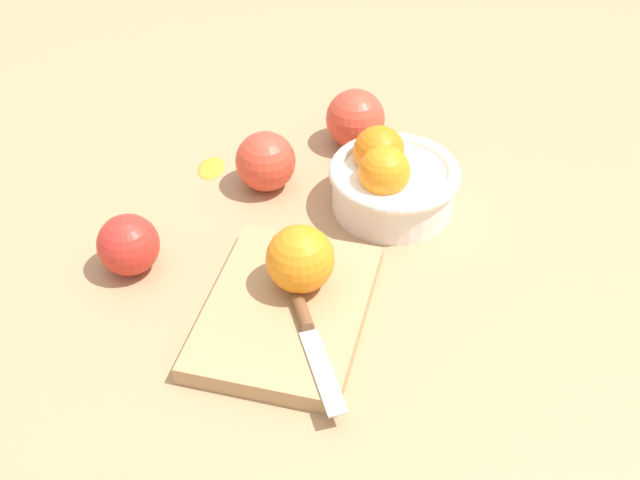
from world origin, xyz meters
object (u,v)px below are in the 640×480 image
Objects in this scene: apple_front_left at (266,161)px; apple_mid_left at (355,119)px; orange_on_board at (300,259)px; apple_front_right at (128,245)px; cutting_board at (286,311)px; knife at (311,337)px; bowl at (391,180)px.

apple_mid_left reaches higher than apple_front_left.
apple_front_right is at bearing -92.93° from orange_on_board.
knife is (0.05, 0.04, 0.02)m from cutting_board.
apple_mid_left reaches higher than knife.
knife is (0.26, -0.05, -0.02)m from bowl.
apple_front_left reaches higher than knife.
cutting_board is 0.24m from apple_front_left.
orange_on_board is at bearing 24.36° from apple_front_left.
orange_on_board is 0.92× the size of apple_mid_left.
cutting_board is 3.09× the size of orange_on_board.
apple_front_left is (-0.28, -0.12, 0.01)m from knife.
cutting_board is at bearing -2.96° from apple_mid_left.
apple_mid_left is (-0.12, 0.10, 0.00)m from apple_front_left.
apple_mid_left is (-0.32, 0.01, -0.02)m from orange_on_board.
apple_front_right is at bearing -58.17° from bowl.
apple_front_right is 0.37m from apple_mid_left.
apple_front_left is at bearing -157.01° from knife.
apple_mid_left is at bearing 140.86° from apple_front_left.
bowl is at bearing 26.82° from apple_mid_left.
orange_on_board is 0.09m from knife.
knife is at bearing 38.84° from cutting_board.
apple_mid_left is at bearing 178.38° from orange_on_board.
orange_on_board is (0.18, -0.08, 0.02)m from bowl.
orange_on_board is 0.52× the size of knife.
knife is 0.25m from apple_front_right.
bowl is 0.20m from orange_on_board.
orange_on_board is at bearing -22.34° from bowl.
bowl reaches higher than cutting_board.
cutting_board is 2.98× the size of apple_front_left.
orange_on_board reaches higher than cutting_board.
apple_front_right is at bearing -34.87° from apple_mid_left.
bowl is 2.00× the size of apple_mid_left.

